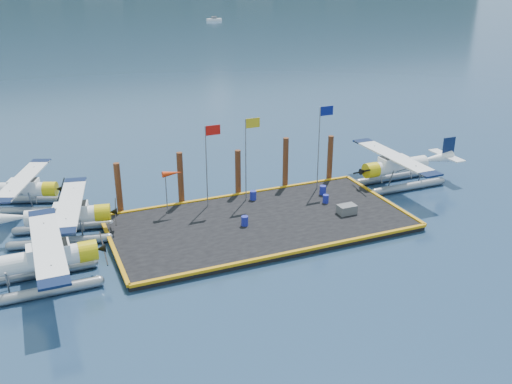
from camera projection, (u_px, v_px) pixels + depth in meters
ground at (260, 226)px, 39.24m from camera, size 4000.00×4000.00×0.00m
dock at (260, 223)px, 39.17m from camera, size 20.00×10.00×0.40m
dock_bumpers at (260, 220)px, 39.06m from camera, size 20.25×10.25×0.18m
seaplane_a at (42, 262)px, 31.39m from camera, size 8.92×9.82×3.51m
seaplane_b at (66, 218)px, 37.00m from camera, size 8.64×9.41×3.33m
seaplane_c at (20, 191)px, 41.48m from camera, size 8.26×8.74×3.17m
seaplane_d at (397, 168)px, 45.65m from camera, size 8.95×9.85×3.53m
drum_0 at (245, 221)px, 38.29m from camera, size 0.47×0.47×0.66m
drum_2 at (326, 199)px, 41.92m from camera, size 0.43×0.43×0.61m
drum_4 at (323, 190)px, 43.40m from camera, size 0.49×0.49×0.69m
drum_5 at (253, 195)px, 42.46m from camera, size 0.48×0.48×0.68m
crate at (347, 209)px, 40.11m from camera, size 1.27×0.85×0.64m
flagpole_red at (209, 153)px, 40.01m from camera, size 1.14×0.08×6.00m
flagpole_yellow at (248, 147)px, 41.05m from camera, size 1.14×0.08×6.20m
flagpole_blue at (321, 135)px, 43.15m from camera, size 1.14×0.08×6.50m
windsock at (172, 174)px, 39.46m from camera, size 1.40×0.44×3.12m
piling_0 at (119, 190)px, 40.03m from camera, size 0.44×0.44×4.00m
piling_1 at (181, 180)px, 41.62m from camera, size 0.44×0.44×4.20m
piling_2 at (238, 174)px, 43.32m from camera, size 0.44×0.44×3.80m
piling_3 at (285, 164)px, 44.67m from camera, size 0.44×0.44×4.30m
piling_4 at (330, 160)px, 46.17m from camera, size 0.44×0.44×4.00m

